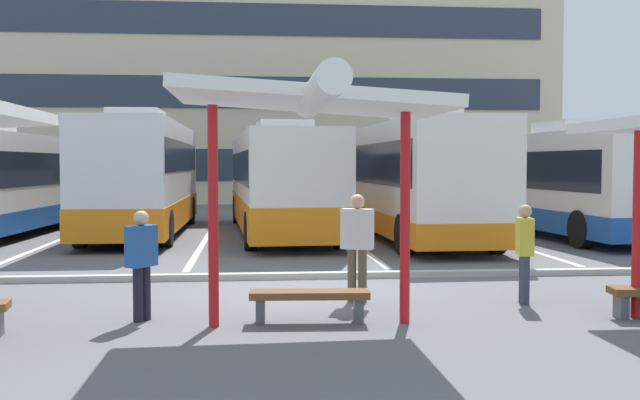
% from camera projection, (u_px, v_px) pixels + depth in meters
% --- Properties ---
extents(ground_plane, '(160.00, 160.00, 0.00)m').
position_uv_depth(ground_plane, '(296.00, 292.00, 12.92)').
color(ground_plane, slate).
extents(terminal_building, '(33.39, 11.45, 22.39)m').
position_uv_depth(terminal_building, '(264.00, 40.00, 45.88)').
color(terminal_building, beige).
rests_on(terminal_building, ground).
extents(coach_bus_1, '(2.54, 10.83, 3.81)m').
position_uv_depth(coach_bus_1, '(144.00, 178.00, 23.42)').
color(coach_bus_1, silver).
rests_on(coach_bus_1, ground).
extents(coach_bus_2, '(3.25, 12.21, 3.47)m').
position_uv_depth(coach_bus_2, '(279.00, 184.00, 23.53)').
color(coach_bus_2, silver).
rests_on(coach_bus_2, ground).
extents(coach_bus_3, '(2.86, 10.96, 3.70)m').
position_uv_depth(coach_bus_3, '(413.00, 180.00, 21.94)').
color(coach_bus_3, silver).
rests_on(coach_bus_3, ground).
extents(coach_bus_4, '(3.40, 12.11, 3.48)m').
position_uv_depth(coach_bus_4, '(547.00, 182.00, 23.94)').
color(coach_bus_4, silver).
rests_on(coach_bus_4, ground).
extents(lane_stripe_1, '(0.16, 14.00, 0.01)m').
position_uv_depth(lane_stripe_1, '(61.00, 239.00, 21.84)').
color(lane_stripe_1, white).
rests_on(lane_stripe_1, ground).
extents(lane_stripe_2, '(0.16, 14.00, 0.01)m').
position_uv_depth(lane_stripe_2, '(206.00, 238.00, 22.22)').
color(lane_stripe_2, white).
rests_on(lane_stripe_2, ground).
extents(lane_stripe_3, '(0.16, 14.00, 0.01)m').
position_uv_depth(lane_stripe_3, '(347.00, 237.00, 22.61)').
color(lane_stripe_3, white).
rests_on(lane_stripe_3, ground).
extents(lane_stripe_4, '(0.16, 14.00, 0.01)m').
position_uv_depth(lane_stripe_4, '(482.00, 235.00, 22.99)').
color(lane_stripe_4, white).
rests_on(lane_stripe_4, ground).
extents(lane_stripe_5, '(0.16, 14.00, 0.01)m').
position_uv_depth(lane_stripe_5, '(614.00, 234.00, 23.38)').
color(lane_stripe_5, white).
rests_on(lane_stripe_5, ground).
extents(waiting_shelter_1, '(3.64, 4.32, 3.28)m').
position_uv_depth(waiting_shelter_1, '(312.00, 105.00, 9.86)').
color(waiting_shelter_1, red).
rests_on(waiting_shelter_1, ground).
extents(bench_2, '(1.69, 0.51, 0.45)m').
position_uv_depth(bench_2, '(310.00, 299.00, 10.39)').
color(bench_2, brown).
rests_on(bench_2, ground).
extents(platform_kerb, '(44.00, 0.24, 0.12)m').
position_uv_depth(platform_kerb, '(291.00, 276.00, 14.36)').
color(platform_kerb, '#ADADA8').
rests_on(platform_kerb, ground).
extents(waiting_passenger_0, '(0.30, 0.49, 1.58)m').
position_uv_depth(waiting_passenger_0, '(525.00, 247.00, 11.76)').
color(waiting_passenger_0, '#33384C').
rests_on(waiting_passenger_0, ground).
extents(waiting_passenger_1, '(0.43, 0.50, 1.56)m').
position_uv_depth(waiting_passenger_1, '(141.00, 258.00, 10.49)').
color(waiting_passenger_1, black).
rests_on(waiting_passenger_1, ground).
extents(waiting_passenger_2, '(0.55, 0.41, 1.73)m').
position_uv_depth(waiting_passenger_2, '(357.00, 239.00, 11.89)').
color(waiting_passenger_2, brown).
rests_on(waiting_passenger_2, ground).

